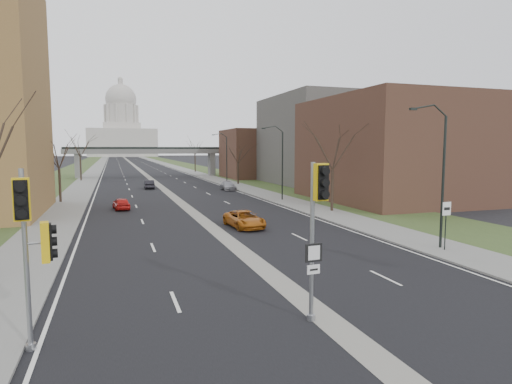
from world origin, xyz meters
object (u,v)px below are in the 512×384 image
signal_pole_median (317,213)px  car_right_mid (228,186)px  car_left_near (121,203)px  car_left_far (149,184)px  signal_pole_left (32,234)px  car_right_near (244,219)px  speed_limit_sign (446,217)px

signal_pole_median → car_right_mid: bearing=75.2°
car_left_near → car_left_far: size_ratio=0.90×
signal_pole_left → car_left_far: size_ratio=1.40×
car_left_near → car_right_near: bearing=117.5°
signal_pole_median → car_right_mid: signal_pole_median is taller
signal_pole_left → speed_limit_sign: size_ratio=1.93×
speed_limit_sign → car_left_far: 48.90m
signal_pole_median → car_left_far: 54.19m
signal_pole_left → car_left_near: 31.43m
speed_limit_sign → car_right_mid: speed_limit_sign is taller
signal_pole_left → car_right_near: 21.62m
signal_pole_left → car_right_mid: bearing=61.4°
signal_pole_median → car_right_near: 19.05m
signal_pole_left → speed_limit_sign: signal_pole_left is taller
speed_limit_sign → car_left_far: size_ratio=0.73×
speed_limit_sign → car_left_near: 30.75m
signal_pole_left → signal_pole_median: size_ratio=0.98×
signal_pole_left → car_right_mid: 50.74m
car_left_far → car_right_near: 35.83m
signal_pole_median → car_left_far: (-1.43, 54.06, -3.34)m
speed_limit_sign → car_left_far: bearing=102.3°
car_left_far → car_right_mid: size_ratio=0.91×
speed_limit_sign → car_right_near: 14.68m
speed_limit_sign → car_right_mid: bearing=89.9°
signal_pole_left → car_left_far: 53.88m
signal_pole_left → speed_limit_sign: 22.10m
car_left_near → car_right_mid: size_ratio=0.82×
car_right_mid → car_right_near: bearing=-101.0°
signal_pole_left → car_left_near: signal_pole_left is taller
signal_pole_median → car_right_near: signal_pole_median is taller
signal_pole_left → speed_limit_sign: (21.13, 6.30, -1.56)m
car_left_far → car_right_mid: 12.49m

